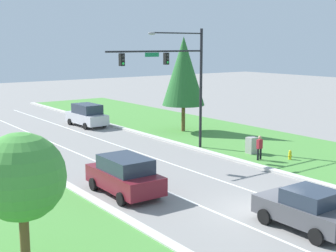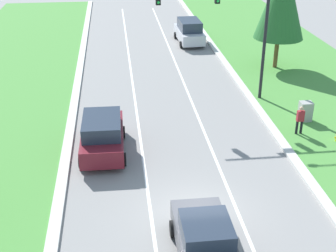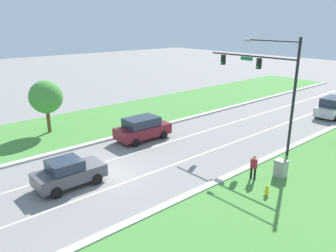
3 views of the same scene
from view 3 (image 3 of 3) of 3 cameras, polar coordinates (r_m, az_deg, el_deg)
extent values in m
plane|color=gray|center=(22.17, -11.13, -8.36)|extent=(160.00, 160.00, 0.00)
cube|color=beige|center=(18.01, -1.67, -14.28)|extent=(0.50, 90.00, 0.15)
cube|color=beige|center=(26.82, -17.29, -3.98)|extent=(0.50, 90.00, 0.15)
cube|color=#4C8E3D|center=(31.47, -21.27, -1.26)|extent=(10.00, 90.00, 0.08)
cube|color=white|center=(23.61, -13.36, -6.83)|extent=(0.14, 81.00, 0.01)
cube|color=white|center=(20.78, -8.56, -10.06)|extent=(0.14, 81.00, 0.01)
cylinder|color=black|center=(24.99, 21.02, 4.30)|extent=(0.20, 0.20, 8.65)
cylinder|color=black|center=(26.55, 14.24, 11.72)|extent=(7.72, 0.12, 0.12)
cube|color=#147042|center=(26.79, 13.52, 11.35)|extent=(1.10, 0.04, 0.28)
cylinder|color=black|center=(25.51, 17.73, 13.95)|extent=(4.25, 0.09, 0.09)
ellipsoid|color=gray|center=(26.68, 13.74, 14.30)|extent=(0.56, 0.28, 0.20)
cube|color=black|center=(26.17, 15.56, 10.44)|extent=(0.28, 0.32, 0.80)
sphere|color=#2D2D2D|center=(26.00, 15.39, 10.93)|extent=(0.16, 0.16, 0.16)
sphere|color=#2D2D2D|center=(26.03, 15.35, 10.42)|extent=(0.16, 0.16, 0.16)
sphere|color=#23D647|center=(26.05, 15.31, 9.91)|extent=(0.16, 0.16, 0.16)
cube|color=black|center=(28.22, 9.60, 11.31)|extent=(0.28, 0.32, 0.80)
sphere|color=#2D2D2D|center=(28.06, 9.40, 11.77)|extent=(0.16, 0.16, 0.16)
sphere|color=#2D2D2D|center=(28.09, 9.37, 11.29)|extent=(0.16, 0.16, 0.16)
sphere|color=#23D647|center=(28.11, 9.35, 10.83)|extent=(0.16, 0.16, 0.16)
cube|color=#4C4C51|center=(21.05, -16.74, -8.08)|extent=(1.94, 4.21, 0.78)
cube|color=#283342|center=(20.68, -17.54, -6.50)|extent=(1.74, 1.90, 0.63)
cylinder|color=black|center=(20.96, -12.28, -9.02)|extent=(0.24, 0.67, 0.67)
cylinder|color=black|center=(22.48, -14.68, -7.29)|extent=(0.24, 0.67, 0.67)
cylinder|color=black|center=(20.00, -18.88, -10.97)|extent=(0.24, 0.67, 0.67)
cylinder|color=black|center=(21.60, -20.88, -9.00)|extent=(0.24, 0.67, 0.67)
cube|color=maroon|center=(27.89, -4.40, -0.83)|extent=(2.15, 4.76, 0.89)
cube|color=#283342|center=(27.58, -4.64, 0.73)|extent=(1.92, 2.86, 0.74)
cylinder|color=black|center=(28.12, -0.74, -1.58)|extent=(0.25, 0.66, 0.66)
cylinder|color=black|center=(29.64, -3.25, -0.59)|extent=(0.25, 0.66, 0.66)
cylinder|color=black|center=(26.46, -5.64, -2.93)|extent=(0.25, 0.66, 0.66)
cylinder|color=black|center=(28.07, -8.02, -1.80)|extent=(0.25, 0.66, 0.66)
cube|color=silver|center=(38.78, 26.73, 2.57)|extent=(2.13, 5.00, 0.91)
cube|color=#283342|center=(38.48, 26.85, 3.82)|extent=(1.87, 3.02, 0.88)
cylinder|color=black|center=(40.61, 26.16, 2.60)|extent=(0.26, 0.61, 0.61)
cylinder|color=black|center=(37.18, 27.17, 1.20)|extent=(0.26, 0.61, 0.61)
cylinder|color=black|center=(37.83, 24.46, 1.82)|extent=(0.26, 0.61, 0.61)
cube|color=#9E9E99|center=(22.34, 19.02, -7.10)|extent=(0.70, 0.60, 1.22)
cylinder|color=black|center=(21.66, 14.28, -8.00)|extent=(0.14, 0.14, 0.84)
cylinder|color=black|center=(21.55, 14.87, -8.19)|extent=(0.14, 0.14, 0.84)
cube|color=maroon|center=(21.31, 14.72, -6.35)|extent=(0.39, 0.24, 0.60)
sphere|color=tan|center=(21.14, 14.81, -5.26)|extent=(0.22, 0.22, 0.22)
cylinder|color=gold|center=(20.01, 16.80, -10.93)|extent=(0.20, 0.20, 0.55)
sphere|color=gold|center=(19.86, 16.89, -10.08)|extent=(0.18, 0.18, 0.18)
cylinder|color=gold|center=(20.05, 16.51, -10.76)|extent=(0.10, 0.09, 0.09)
cylinder|color=gold|center=(19.95, 17.10, -10.97)|extent=(0.10, 0.09, 0.09)
cylinder|color=brown|center=(31.29, -20.07, 0.84)|extent=(0.32, 0.32, 2.24)
sphere|color=#47933D|center=(30.76, -20.50, 4.78)|extent=(2.91, 2.91, 2.91)
camera|label=1|loc=(33.32, -48.84, 8.22)|focal=50.00mm
camera|label=2|loc=(21.26, -59.15, 15.29)|focal=50.00mm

